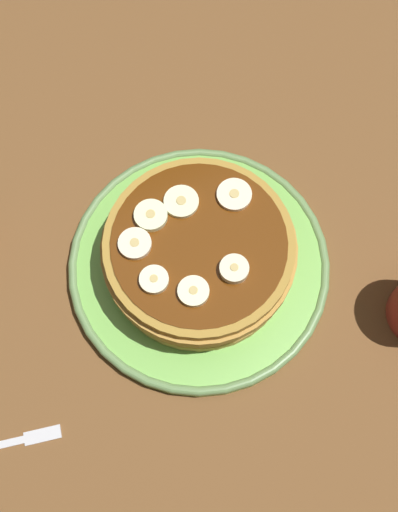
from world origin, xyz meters
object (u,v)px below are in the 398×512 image
(banana_slice_5, at_px, (135,244))
(banana_slice_0, at_px, (154,280))
(plate, at_px, (199,265))
(fork, at_px, (1,445))
(banana_slice_4, at_px, (151,216))
(banana_slice_1, at_px, (234,269))
(pancake_stack, at_px, (201,253))
(banana_slice_2, at_px, (234,195))
(banana_slice_3, at_px, (193,292))
(banana_slice_6, at_px, (183,201))

(banana_slice_5, bearing_deg, banana_slice_0, -84.50)
(plate, distance_m, fork, 0.26)
(banana_slice_4, bearing_deg, banana_slice_1, -57.16)
(pancake_stack, height_order, banana_slice_4, banana_slice_4)
(banana_slice_0, distance_m, banana_slice_2, 0.11)
(banana_slice_3, bearing_deg, banana_slice_4, 95.97)
(plate, bearing_deg, banana_slice_0, -159.82)
(banana_slice_3, xyz_separation_m, banana_slice_4, (-0.01, 0.09, 0.00))
(banana_slice_0, relative_size, banana_slice_3, 0.93)
(plate, height_order, banana_slice_3, banana_slice_3)
(banana_slice_4, xyz_separation_m, banana_slice_5, (-0.02, -0.02, -0.00))
(pancake_stack, height_order, banana_slice_1, banana_slice_1)
(plate, relative_size, banana_slice_6, 7.91)
(banana_slice_6, bearing_deg, plate, -92.08)
(banana_slice_1, distance_m, banana_slice_6, 0.08)
(banana_slice_5, bearing_deg, banana_slice_6, 22.41)
(banana_slice_5, relative_size, banana_slice_6, 0.93)
(banana_slice_2, height_order, banana_slice_4, banana_slice_4)
(banana_slice_4, distance_m, banana_slice_5, 0.03)
(plate, xyz_separation_m, banana_slice_2, (0.05, 0.03, 0.06))
(banana_slice_0, relative_size, banana_slice_6, 0.81)
(banana_slice_3, bearing_deg, plate, 61.65)
(banana_slice_0, bearing_deg, banana_slice_1, -14.64)
(plate, bearing_deg, banana_slice_2, 32.77)
(banana_slice_6, bearing_deg, banana_slice_4, -175.06)
(plate, height_order, banana_slice_0, banana_slice_0)
(banana_slice_2, bearing_deg, banana_slice_6, 165.41)
(pancake_stack, relative_size, banana_slice_5, 6.17)
(banana_slice_0, distance_m, banana_slice_1, 0.07)
(banana_slice_5, height_order, banana_slice_6, same)
(plate, height_order, pancake_stack, pancake_stack)
(plate, bearing_deg, banana_slice_1, -63.18)
(plate, distance_m, pancake_stack, 0.03)
(plate, relative_size, fork, 2.06)
(pancake_stack, xyz_separation_m, banana_slice_3, (-0.02, -0.04, 0.03))
(pancake_stack, distance_m, banana_slice_6, 0.05)
(fork, bearing_deg, pancake_stack, 21.06)
(pancake_stack, xyz_separation_m, banana_slice_5, (-0.06, 0.02, 0.03))
(pancake_stack, xyz_separation_m, banana_slice_1, (0.02, -0.04, 0.03))
(banana_slice_4, height_order, fork, banana_slice_4)
(banana_slice_3, bearing_deg, banana_slice_2, 45.84)
(banana_slice_2, xyz_separation_m, banana_slice_3, (-0.07, -0.08, 0.00))
(banana_slice_6, bearing_deg, fork, -150.24)
(banana_slice_6, bearing_deg, banana_slice_3, -105.86)
(pancake_stack, distance_m, banana_slice_2, 0.07)
(pancake_stack, relative_size, banana_slice_1, 7.07)
(banana_slice_2, relative_size, banana_slice_5, 1.08)
(banana_slice_1, bearing_deg, plate, 116.82)
(banana_slice_0, distance_m, banana_slice_3, 0.04)
(banana_slice_0, height_order, banana_slice_1, banana_slice_1)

